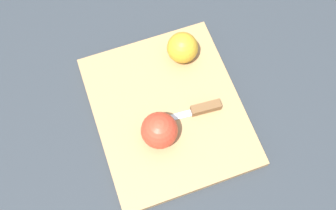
% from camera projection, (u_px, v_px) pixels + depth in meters
% --- Properties ---
extents(ground_plane, '(4.00, 4.00, 0.00)m').
position_uv_depth(ground_plane, '(168.00, 112.00, 0.82)').
color(ground_plane, '#282D33').
extents(cutting_board, '(0.37, 0.33, 0.02)m').
position_uv_depth(cutting_board, '(168.00, 111.00, 0.81)').
color(cutting_board, '#A37A4C').
rests_on(cutting_board, ground_plane).
extents(apple_half_left, '(0.07, 0.07, 0.07)m').
position_uv_depth(apple_half_left, '(182.00, 48.00, 0.82)').
color(apple_half_left, gold).
rests_on(apple_half_left, cutting_board).
extents(apple_half_right, '(0.07, 0.07, 0.07)m').
position_uv_depth(apple_half_right, '(159.00, 130.00, 0.74)').
color(apple_half_right, red).
rests_on(apple_half_right, cutting_board).
extents(knife, '(0.04, 0.16, 0.02)m').
position_uv_depth(knife, '(200.00, 110.00, 0.79)').
color(knife, silver).
rests_on(knife, cutting_board).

